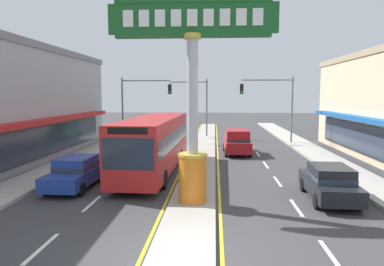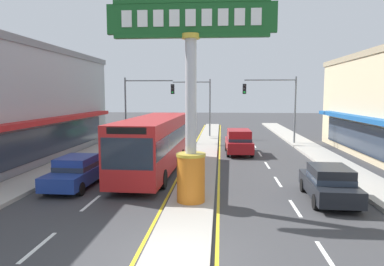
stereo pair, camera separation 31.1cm
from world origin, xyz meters
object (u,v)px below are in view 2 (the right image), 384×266
object	(u,v)px
sedan_mid_left_lane	(329,183)
suv_near_right_lane	(151,130)
traffic_light_right_side	(276,98)
traffic_light_left_side	(143,98)
sedan_far_right_lane	(76,172)
bus_near_left_lane	(155,141)
suv_far_left_oncoming	(239,141)
traffic_light_median_far	(196,98)
district_sign	(191,100)

from	to	relation	value
sedan_mid_left_lane	suv_near_right_lane	bearing A→B (deg)	119.97
traffic_light_right_side	traffic_light_left_side	bearing A→B (deg)	176.76
traffic_light_left_side	sedan_far_right_lane	distance (m)	17.27
bus_near_left_lane	suv_near_right_lane	bearing A→B (deg)	101.91
traffic_light_left_side	suv_far_left_oncoming	world-z (taller)	traffic_light_left_side
traffic_light_right_side	sedan_mid_left_lane	world-z (taller)	traffic_light_right_side
sedan_far_right_lane	bus_near_left_lane	size ratio (longest dim) A/B	0.38
traffic_light_right_side	bus_near_left_lane	world-z (taller)	traffic_light_right_side
traffic_light_median_far	suv_far_left_oncoming	distance (m)	11.74
sedan_far_right_lane	sedan_mid_left_lane	distance (m)	11.90
traffic_light_median_far	bus_near_left_lane	size ratio (longest dim) A/B	0.55
traffic_light_median_far	suv_far_left_oncoming	xyz separation A→B (m)	(4.07, -10.53, -3.21)
traffic_light_right_side	district_sign	bearing A→B (deg)	-108.50
district_sign	sedan_far_right_lane	distance (m)	7.29
district_sign	bus_near_left_lane	world-z (taller)	district_sign
sedan_far_right_lane	sedan_mid_left_lane	xyz separation A→B (m)	(11.83, -1.31, 0.00)
traffic_light_left_side	bus_near_left_lane	size ratio (longest dim) A/B	0.55
traffic_light_left_side	sedan_mid_left_lane	bearing A→B (deg)	-56.40
traffic_light_median_far	sedan_far_right_lane	world-z (taller)	traffic_light_median_far
district_sign	traffic_light_median_far	bearing A→B (deg)	93.53
traffic_light_left_side	suv_far_left_oncoming	size ratio (longest dim) A/B	1.33
suv_near_right_lane	sedan_mid_left_lane	size ratio (longest dim) A/B	1.07
sedan_far_right_lane	sedan_mid_left_lane	size ratio (longest dim) A/B	0.99
traffic_light_right_side	bus_near_left_lane	distance (m)	15.62
bus_near_left_lane	suv_far_left_oncoming	world-z (taller)	bus_near_left_lane
traffic_light_left_side	traffic_light_median_far	distance (m)	6.35
suv_near_right_lane	traffic_light_median_far	bearing A→B (deg)	23.30
suv_near_right_lane	sedan_far_right_lane	xyz separation A→B (m)	(0.00, -19.21, -0.20)
traffic_light_right_side	traffic_light_median_far	xyz separation A→B (m)	(-7.65, 4.92, -0.05)
district_sign	sedan_mid_left_lane	distance (m)	6.98
suv_far_left_oncoming	suv_near_right_lane	bearing A→B (deg)	134.77
sedan_far_right_lane	suv_near_right_lane	bearing A→B (deg)	90.01
district_sign	sedan_mid_left_lane	xyz separation A→B (m)	(5.91, 1.00, -3.57)
traffic_light_right_side	suv_far_left_oncoming	bearing A→B (deg)	-122.54
suv_near_right_lane	bus_near_left_lane	size ratio (longest dim) A/B	0.41
district_sign	bus_near_left_lane	distance (m)	6.89
sedan_mid_left_lane	district_sign	bearing A→B (deg)	-170.37
sedan_far_right_lane	bus_near_left_lane	xyz separation A→B (m)	(3.30, 3.55, 1.08)
district_sign	suv_far_left_oncoming	distance (m)	13.61
bus_near_left_lane	sedan_mid_left_lane	distance (m)	9.88
district_sign	traffic_light_left_side	xyz separation A→B (m)	(-6.20, 19.24, -0.11)
traffic_light_right_side	suv_far_left_oncoming	world-z (taller)	traffic_light_right_side
sedan_mid_left_lane	bus_near_left_lane	bearing A→B (deg)	150.33
traffic_light_left_side	sedan_mid_left_lane	xyz separation A→B (m)	(12.11, -18.23, -3.46)
traffic_light_right_side	sedan_far_right_lane	xyz separation A→B (m)	(-12.12, -16.22, -3.46)
traffic_light_left_side	traffic_light_median_far	xyz separation A→B (m)	(4.75, 4.21, -0.05)
suv_near_right_lane	sedan_far_right_lane	world-z (taller)	suv_near_right_lane
bus_near_left_lane	traffic_light_right_side	bearing A→B (deg)	55.16
suv_near_right_lane	sedan_far_right_lane	distance (m)	19.21
district_sign	sedan_mid_left_lane	world-z (taller)	district_sign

